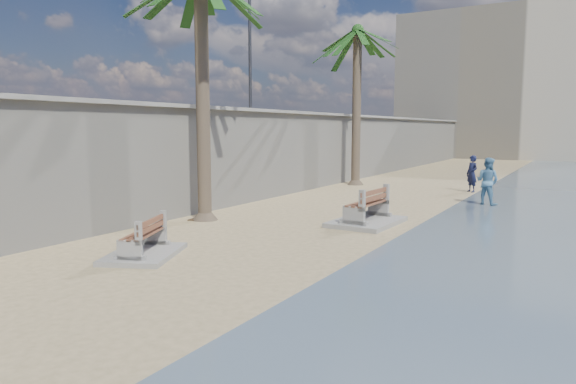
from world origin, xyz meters
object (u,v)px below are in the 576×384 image
at_px(bench_near, 143,240).
at_px(person_b, 488,179).
at_px(palm_back, 358,33).
at_px(person_a, 472,171).
at_px(bench_far, 367,209).

distance_m(bench_near, person_b, 13.29).
relative_size(palm_back, person_b, 4.35).
bearing_deg(person_a, person_b, -32.05).
distance_m(palm_back, person_b, 10.37).
distance_m(bench_far, palm_back, 13.05).
height_order(bench_far, person_a, person_a).
relative_size(person_a, person_b, 0.97).
distance_m(palm_back, person_a, 8.72).
height_order(palm_back, person_a, palm_back).
xyz_separation_m(bench_near, bench_far, (2.84, 6.20, 0.08)).
relative_size(bench_near, person_b, 1.22).
bearing_deg(palm_back, person_b, -29.60).
bearing_deg(bench_near, bench_far, 65.38).
xyz_separation_m(bench_near, palm_back, (-1.74, 16.16, 7.16)).
relative_size(bench_far, person_a, 1.33).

